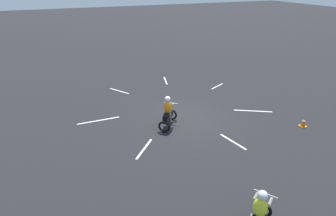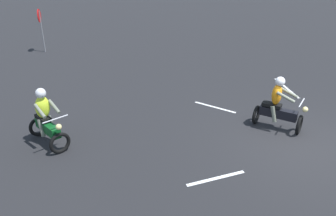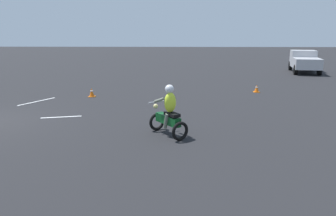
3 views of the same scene
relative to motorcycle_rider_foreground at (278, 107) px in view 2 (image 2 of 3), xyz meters
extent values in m
plane|color=black|center=(-1.09, -0.32, -0.73)|extent=(120.00, 120.00, 0.00)
torus|color=black|center=(-0.43, -0.53, -0.43)|extent=(0.53, 0.46, 0.60)
torus|color=black|center=(0.39, 0.48, -0.43)|extent=(0.53, 0.46, 0.60)
cube|color=black|center=(-0.02, -0.03, -0.21)|extent=(0.88, 1.01, 0.28)
cube|color=black|center=(0.12, 0.14, 0.01)|extent=(0.55, 0.60, 0.10)
cylinder|color=silver|center=(-0.40, -0.49, 0.27)|extent=(0.57, 0.47, 0.04)
sphere|color=#F2E08C|center=(-0.48, -0.59, 0.09)|extent=(0.23, 0.23, 0.16)
ellipsoid|color=orange|center=(0.05, 0.07, 0.37)|extent=(0.49, 0.47, 0.64)
cylinder|color=slate|center=(-0.29, -0.04, 0.42)|extent=(0.41, 0.48, 0.27)
cylinder|color=slate|center=(0.02, -0.29, 0.42)|extent=(0.41, 0.48, 0.27)
cylinder|color=slate|center=(-0.07, 0.14, -0.21)|extent=(0.25, 0.27, 0.51)
cylinder|color=slate|center=(0.15, -0.04, -0.21)|extent=(0.25, 0.27, 0.51)
sphere|color=white|center=(0.03, 0.04, 0.79)|extent=(0.39, 0.39, 0.28)
torus|color=black|center=(-0.59, 6.31, -0.43)|extent=(0.43, 0.54, 0.60)
torus|color=black|center=(0.46, 7.08, -0.43)|extent=(0.43, 0.54, 0.60)
cube|color=#0F4C1E|center=(-0.07, 6.70, -0.21)|extent=(1.03, 0.84, 0.28)
cube|color=black|center=(0.11, 6.83, 0.01)|extent=(0.61, 0.54, 0.10)
cylinder|color=silver|center=(-0.55, 6.34, 0.27)|extent=(0.44, 0.59, 0.04)
sphere|color=#F2E08C|center=(-0.66, 6.26, 0.09)|extent=(0.22, 0.22, 0.16)
ellipsoid|color=#D8F233|center=(0.03, 6.77, 0.37)|extent=(0.46, 0.49, 0.64)
cylinder|color=slate|center=(-0.33, 6.75, 0.42)|extent=(0.50, 0.40, 0.27)
cylinder|color=slate|center=(-0.09, 6.43, 0.42)|extent=(0.50, 0.40, 0.27)
cylinder|color=slate|center=(-0.07, 6.87, -0.21)|extent=(0.27, 0.24, 0.51)
cylinder|color=slate|center=(0.10, 6.64, -0.21)|extent=(0.27, 0.24, 0.51)
sphere|color=silver|center=(0.00, 6.74, 0.79)|extent=(0.39, 0.39, 0.28)
cylinder|color=slate|center=(10.06, 8.87, 0.37)|extent=(0.07, 0.07, 2.20)
cylinder|color=red|center=(10.06, 8.89, 1.22)|extent=(0.70, 0.03, 0.70)
cylinder|color=white|center=(10.06, 8.91, 1.22)|extent=(0.60, 0.01, 0.60)
cube|color=silver|center=(3.16, -1.89, -0.72)|extent=(2.18, 0.14, 0.01)
cube|color=silver|center=(1.72, 1.44, -0.72)|extent=(1.14, 1.24, 0.01)
cube|color=silver|center=(-2.23, 2.46, -0.72)|extent=(0.45, 1.52, 0.01)
camera|label=1|loc=(4.35, 10.61, 6.05)|focal=28.00mm
camera|label=2|loc=(-8.40, 4.42, 4.11)|focal=35.00mm
camera|label=3|loc=(10.00, 6.97, 2.54)|focal=35.00mm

